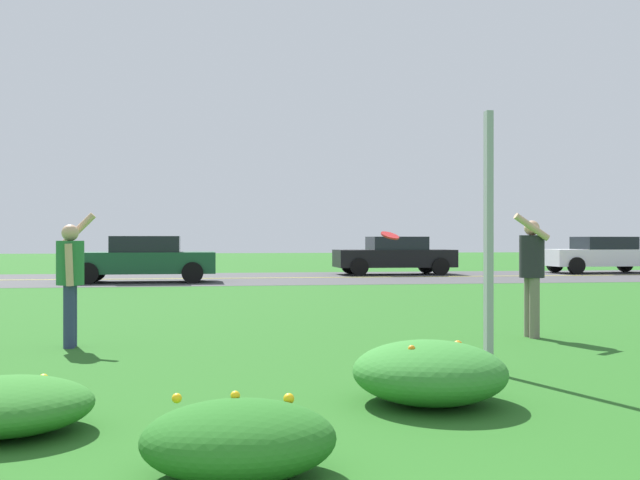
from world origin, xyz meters
The scene contains 13 objects.
ground_plane centered at (0.00, 12.48, 0.00)m, with size 120.00×120.00×0.00m, color #26601E.
highway_strip centered at (0.00, 24.96, 0.00)m, with size 120.00×8.58×0.01m, color #424244.
highway_center_stripe centered at (0.00, 24.96, 0.01)m, with size 120.00×0.16×0.00m, color yellow.
daylily_clump_mid_left centered at (0.11, 2.91, 0.22)m, with size 1.12×0.95×0.46m.
daylily_clump_mid_right centered at (-1.45, 4.17, 0.19)m, with size 1.21×1.14×0.39m.
daylily_clump_front_left centered at (1.77, 4.64, 0.26)m, with size 1.27×1.34×0.51m.
sign_post_near_path centered at (2.80, 5.93, 1.33)m, with size 0.07×0.10×2.66m.
person_thrower_green_shirt centered at (-1.70, 8.48, 0.92)m, with size 0.46×0.48×1.70m.
person_catcher_dark_shirt centered at (4.43, 8.47, 0.97)m, with size 0.52×0.48×1.71m.
frisbee_red centered at (2.43, 8.52, 1.40)m, with size 0.27×0.25×0.16m.
car_white_leftmost centered at (15.87, 26.89, 0.74)m, with size 4.50×2.00×1.45m.
car_black_center_left centered at (7.32, 26.89, 0.74)m, with size 4.50×2.00×1.45m.
car_dark_green_center_right centered at (-1.82, 23.03, 0.74)m, with size 4.50×2.00×1.45m.
Camera 1 is at (-0.12, -1.44, 1.36)m, focal length 42.79 mm.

